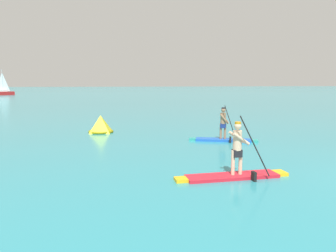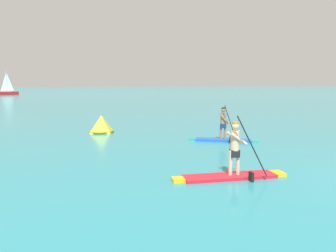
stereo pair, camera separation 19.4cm
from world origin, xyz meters
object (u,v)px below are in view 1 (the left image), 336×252
paddleboarder_near_left (235,167)px  paddleboarder_mid_center (224,134)px  race_marker_buoy (101,125)px  sailboat_left_horizon (3,92)px

paddleboarder_near_left → paddleboarder_mid_center: size_ratio=1.09×
paddleboarder_near_left → race_marker_buoy: 10.36m
paddleboarder_near_left → sailboat_left_horizon: 73.88m
paddleboarder_mid_center → sailboat_left_horizon: bearing=134.9°
paddleboarder_near_left → sailboat_left_horizon: (-26.75, 68.87, 0.47)m
race_marker_buoy → sailboat_left_horizon: size_ratio=0.28×
paddleboarder_near_left → sailboat_left_horizon: size_ratio=0.61×
paddleboarder_near_left → sailboat_left_horizon: sailboat_left_horizon is taller
paddleboarder_near_left → race_marker_buoy: paddleboarder_near_left is taller
race_marker_buoy → sailboat_left_horizon: 63.53m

